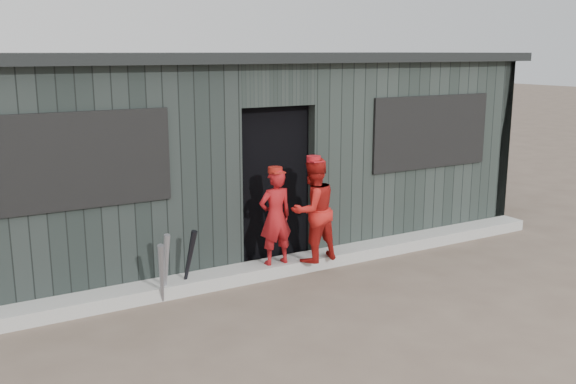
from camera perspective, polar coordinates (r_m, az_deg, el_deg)
ground at (r=6.52m, az=8.12°, el=-11.60°), size 80.00×80.00×0.00m
curb at (r=7.90m, az=-0.07°, el=-6.54°), size 8.00×0.36×0.15m
bat_left at (r=7.05m, az=-10.80°, el=-6.52°), size 0.07×0.24×0.76m
bat_mid at (r=6.93m, az=-11.17°, el=-7.13°), size 0.15×0.28×0.70m
bat_right at (r=7.20m, az=-8.81°, el=-6.11°), size 0.17×0.27×0.74m
player_red_left at (r=7.58m, az=-1.13°, el=-2.23°), size 0.42×0.28×1.15m
player_red_right at (r=7.68m, az=2.26°, el=-1.61°), size 0.66×0.55×1.26m
player_grey_back at (r=8.42m, az=0.23°, el=-1.46°), size 0.64×0.46×1.24m
dugout at (r=9.07m, az=-5.42°, el=3.78°), size 8.30×3.30×2.62m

